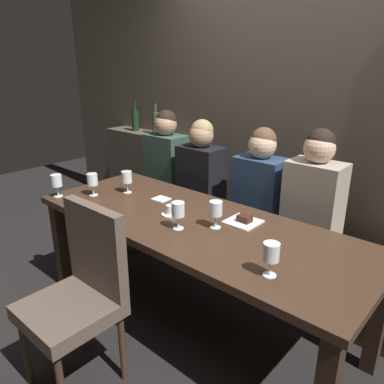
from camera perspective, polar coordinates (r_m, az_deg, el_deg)
ground at (r=2.67m, az=0.17°, el=-19.03°), size 9.00×9.00×0.00m
back_wall_tiled at (r=3.12m, az=15.84°, el=15.74°), size 6.00×0.12×3.00m
back_counter at (r=4.10m, az=-6.41°, el=2.49°), size 1.10×0.28×0.95m
dining_table at (r=2.32m, az=0.18°, el=-6.34°), size 2.20×0.84×0.74m
banquette_bench at (r=3.02m, az=9.13°, el=-9.19°), size 2.50×0.44×0.45m
chair_near_side at (r=2.07m, az=-16.69°, el=-13.80°), size 0.44×0.44×0.98m
diner_redhead at (r=3.37m, az=-3.95°, el=5.19°), size 0.36×0.24×0.82m
diner_bearded at (r=3.06m, az=1.39°, el=3.41°), size 0.36×0.24×0.78m
diner_far_end at (r=2.78m, az=10.41°, el=1.37°), size 0.36×0.24×0.78m
diner_near_end at (r=2.58m, az=18.26°, el=-0.22°), size 0.36×0.24×0.82m
wine_bottle_dark_red at (r=4.12m, az=-8.72°, el=10.95°), size 0.08×0.08×0.33m
wine_bottle_pale_label at (r=3.91m, az=-5.59°, el=10.63°), size 0.08×0.08×0.33m
wine_glass_center_back at (r=1.71m, az=12.06°, el=-9.13°), size 0.08×0.08×0.16m
wine_glass_near_right at (r=2.15m, az=3.67°, el=-2.75°), size 0.08×0.08×0.16m
wine_glass_near_left at (r=2.76m, az=-15.06°, el=1.79°), size 0.08×0.08×0.16m
wine_glass_end_left at (r=2.13m, az=-2.16°, el=-2.79°), size 0.08×0.08×0.16m
wine_glass_far_left at (r=2.77m, az=-9.99°, el=2.11°), size 0.08×0.08×0.16m
wine_glass_center_front at (r=2.82m, az=-20.10°, el=1.59°), size 0.08×0.08×0.16m
espresso_cup at (r=2.36m, az=-3.28°, el=-2.90°), size 0.12×0.12×0.06m
dessert_plate at (r=2.27m, az=7.92°, el=-4.38°), size 0.19×0.19×0.05m
folded_napkin at (r=2.63m, az=-4.76°, el=-1.09°), size 0.11×0.11×0.01m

